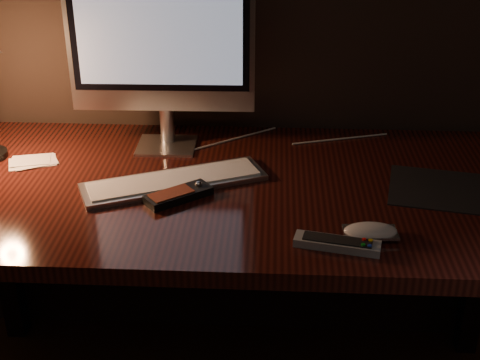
# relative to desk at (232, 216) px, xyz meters

# --- Properties ---
(desk) EXTENTS (1.60, 0.75, 0.75)m
(desk) POSITION_rel_desk_xyz_m (0.00, 0.00, 0.00)
(desk) COLOR #37110C
(desk) RESTS_ON ground
(monitor) EXTENTS (0.48, 0.14, 0.50)m
(monitor) POSITION_rel_desk_xyz_m (-0.19, 0.14, 0.43)
(monitor) COLOR silver
(monitor) RESTS_ON desk
(keyboard) EXTENTS (0.46, 0.29, 0.02)m
(keyboard) POSITION_rel_desk_xyz_m (-0.14, -0.08, 0.14)
(keyboard) COLOR silver
(keyboard) RESTS_ON desk
(mousepad) EXTENTS (0.31, 0.27, 0.00)m
(mousepad) POSITION_rel_desk_xyz_m (0.52, -0.08, 0.13)
(mousepad) COLOR black
(mousepad) RESTS_ON desk
(mouse) EXTENTS (0.12, 0.06, 0.02)m
(mouse) POSITION_rel_desk_xyz_m (0.31, -0.30, 0.14)
(mouse) COLOR white
(mouse) RESTS_ON desk
(media_remote) EXTENTS (0.16, 0.14, 0.03)m
(media_remote) POSITION_rel_desk_xyz_m (-0.11, -0.15, 0.14)
(media_remote) COLOR black
(media_remote) RESTS_ON desk
(tv_remote) EXTENTS (0.18, 0.08, 0.02)m
(tv_remote) POSITION_rel_desk_xyz_m (0.24, -0.34, 0.14)
(tv_remote) COLOR #919497
(tv_remote) RESTS_ON desk
(papers) EXTENTS (0.14, 0.12, 0.01)m
(papers) POSITION_rel_desk_xyz_m (-0.52, 0.03, 0.13)
(papers) COLOR white
(papers) RESTS_ON desk
(cable) EXTENTS (0.53, 0.26, 0.01)m
(cable) POSITION_rel_desk_xyz_m (0.14, 0.20, 0.13)
(cable) COLOR white
(cable) RESTS_ON desk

